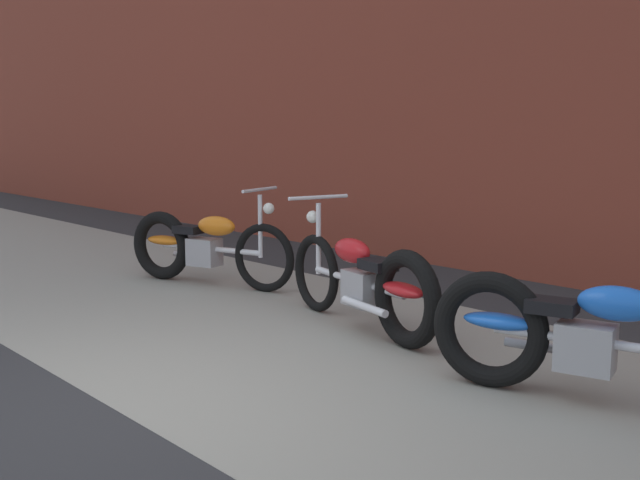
# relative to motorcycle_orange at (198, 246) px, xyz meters

# --- Properties ---
(ground_plane) EXTENTS (80.00, 80.00, 0.00)m
(ground_plane) POSITION_rel_motorcycle_orange_xyz_m (2.69, -2.31, -0.40)
(ground_plane) COLOR #2D2D30
(sidewalk_slab) EXTENTS (36.00, 3.50, 0.01)m
(sidewalk_slab) POSITION_rel_motorcycle_orange_xyz_m (2.69, -0.56, -0.40)
(sidewalk_slab) COLOR gray
(sidewalk_slab) RESTS_ON ground
(motorcycle_orange) EXTENTS (1.93, 0.86, 1.03)m
(motorcycle_orange) POSITION_rel_motorcycle_orange_xyz_m (0.00, 0.00, 0.00)
(motorcycle_orange) COLOR black
(motorcycle_orange) RESTS_ON ground
(motorcycle_red) EXTENTS (1.98, 0.71, 1.03)m
(motorcycle_red) POSITION_rel_motorcycle_orange_xyz_m (2.48, -0.06, 0.00)
(motorcycle_red) COLOR black
(motorcycle_red) RESTS_ON ground
(motorcycle_blue) EXTENTS (1.96, 0.79, 1.03)m
(motorcycle_blue) POSITION_rel_motorcycle_orange_xyz_m (4.32, -0.28, 0.00)
(motorcycle_blue) COLOR black
(motorcycle_blue) RESTS_ON ground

